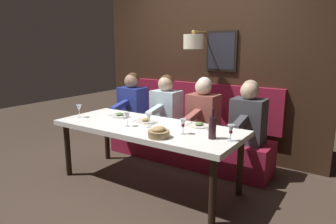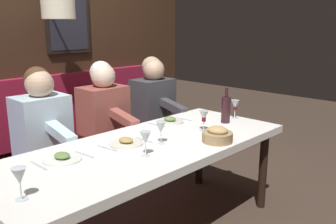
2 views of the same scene
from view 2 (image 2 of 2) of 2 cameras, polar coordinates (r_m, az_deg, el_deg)
name	(u,v)px [view 2 (image 2 of 2)]	position (r m, az deg, el deg)	size (l,w,h in m)	color
dining_table	(147,154)	(2.56, -3.28, -6.57)	(0.90, 2.24, 0.74)	white
banquette_bench	(81,177)	(3.39, -13.62, -9.88)	(0.52, 2.44, 0.45)	maroon
back_wall_panel	(40,45)	(3.62, -19.60, 9.94)	(0.59, 3.64, 2.90)	#382316
diner_nearest	(153,98)	(3.73, -2.35, 2.23)	(0.60, 0.40, 0.79)	#3D3D42
diner_near	(104,108)	(3.34, -10.12, 0.66)	(0.60, 0.40, 0.79)	#934C42
diner_middle	(42,120)	(3.04, -19.32, -1.22)	(0.60, 0.40, 0.79)	silver
place_setting_0	(62,158)	(2.33, -16.38, -7.03)	(0.24, 0.31, 0.05)	white
place_setting_1	(126,143)	(2.54, -6.66, -4.82)	(0.24, 0.32, 0.05)	silver
place_setting_2	(170,121)	(3.08, 0.29, -1.40)	(0.24, 0.32, 0.05)	silver
wine_glass_0	(161,128)	(2.51, -1.14, -2.55)	(0.07, 0.07, 0.16)	silver
wine_glass_1	(19,177)	(1.86, -22.43, -9.50)	(0.07, 0.07, 0.16)	silver
wine_glass_2	(204,117)	(2.83, 5.69, -0.75)	(0.07, 0.07, 0.16)	silver
wine_glass_3	(145,139)	(2.28, -3.59, -4.22)	(0.07, 0.07, 0.16)	silver
wine_glass_4	(235,105)	(3.26, 10.56, 1.02)	(0.07, 0.07, 0.16)	silver
wine_bottle	(226,109)	(3.09, 9.13, 0.42)	(0.08, 0.08, 0.30)	#33191E
bread_bowl	(217,135)	(2.60, 7.81, -3.66)	(0.22, 0.22, 0.12)	#9E7F56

